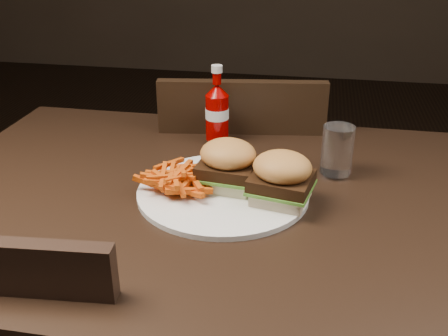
% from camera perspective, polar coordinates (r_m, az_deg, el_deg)
% --- Properties ---
extents(dining_table, '(1.20, 0.80, 0.04)m').
position_cam_1_polar(dining_table, '(0.99, 0.82, -3.96)').
color(dining_table, black).
rests_on(dining_table, ground).
extents(chair_far, '(0.47, 0.47, 0.04)m').
position_cam_1_polar(chair_far, '(1.57, 1.86, -4.37)').
color(chair_far, black).
rests_on(chair_far, ground).
extents(plate, '(0.32, 0.32, 0.01)m').
position_cam_1_polar(plate, '(0.98, -0.11, -2.62)').
color(plate, white).
rests_on(plate, dining_table).
extents(sandwich_half_a, '(0.10, 0.10, 0.02)m').
position_cam_1_polar(sandwich_half_a, '(0.99, 0.43, -1.38)').
color(sandwich_half_a, beige).
rests_on(sandwich_half_a, plate).
extents(sandwich_half_b, '(0.11, 0.10, 0.02)m').
position_cam_1_polar(sandwich_half_b, '(0.94, 6.21, -2.91)').
color(sandwich_half_b, beige).
rests_on(sandwich_half_b, plate).
extents(fries_pile, '(0.15, 0.15, 0.05)m').
position_cam_1_polar(fries_pile, '(0.98, -4.71, -0.98)').
color(fries_pile, '#CA6213').
rests_on(fries_pile, plate).
extents(ketchup_bottle, '(0.06, 0.06, 0.10)m').
position_cam_1_polar(ketchup_bottle, '(1.19, -0.75, 5.52)').
color(ketchup_bottle, '#8A0000').
rests_on(ketchup_bottle, dining_table).
extents(tumbler, '(0.07, 0.07, 0.10)m').
position_cam_1_polar(tumbler, '(1.06, 12.23, 1.97)').
color(tumbler, white).
rests_on(tumbler, dining_table).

